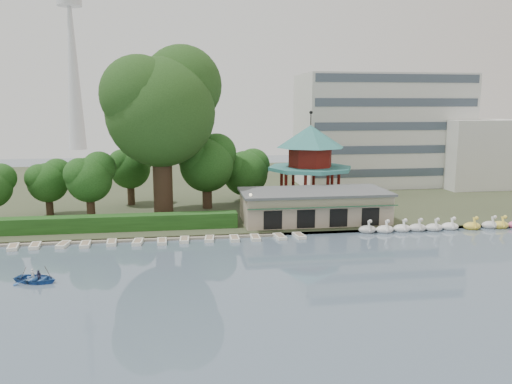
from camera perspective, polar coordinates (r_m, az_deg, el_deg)
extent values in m
plane|color=slate|center=(41.52, 0.88, -11.15)|extent=(220.00, 220.00, 0.00)
cube|color=#424930|center=(91.65, -4.32, 0.62)|extent=(220.00, 70.00, 0.40)
cube|color=gray|center=(57.81, -1.87, -4.91)|extent=(220.00, 0.60, 0.30)
cube|color=gray|center=(57.67, -13.84, -5.26)|extent=(34.00, 1.60, 0.24)
cube|color=tan|center=(63.67, 6.62, -1.69)|extent=(18.00, 8.00, 3.60)
cube|color=#595B5E|center=(63.31, 6.65, 0.04)|extent=(18.60, 8.60, 0.30)
cube|color=#194C2D|center=(59.46, 7.70, -1.76)|extent=(18.00, 1.59, 0.45)
cylinder|color=tan|center=(73.89, 6.11, -1.02)|extent=(10.40, 10.40, 1.20)
cylinder|color=teal|center=(73.14, 6.18, 2.71)|extent=(12.40, 12.40, 0.50)
cylinder|color=maroon|center=(72.95, 6.21, 4.00)|extent=(6.40, 6.40, 2.80)
cone|color=teal|center=(72.71, 6.25, 6.35)|extent=(10.00, 10.00, 3.20)
cylinder|color=black|center=(72.60, 6.29, 8.32)|extent=(0.16, 0.16, 1.80)
cube|color=silver|center=(95.50, 14.08, 6.88)|extent=(30.00, 14.00, 20.00)
cube|color=silver|center=(97.80, 24.06, 4.03)|extent=(14.00, 10.00, 12.00)
cone|color=silver|center=(182.43, -20.23, 14.03)|extent=(6.00, 6.00, 60.00)
cylinder|color=silver|center=(184.79, -20.58, 19.59)|extent=(8.00, 8.00, 2.00)
cube|color=#22501A|center=(60.93, -16.41, -3.43)|extent=(30.00, 2.00, 1.80)
cylinder|color=black|center=(59.10, -0.62, -2.33)|extent=(0.12, 0.12, 4.00)
sphere|color=beige|center=(58.70, -0.62, -0.33)|extent=(0.36, 0.36, 0.36)
cylinder|color=#3A281C|center=(66.92, -10.63, 1.97)|extent=(2.54, 2.54, 10.98)
sphere|color=#25491A|center=(66.31, -10.85, 8.94)|extent=(14.13, 14.13, 14.13)
sphere|color=#25491A|center=(68.42, -8.46, 11.97)|extent=(10.60, 10.60, 10.60)
sphere|color=#25491A|center=(65.06, -13.18, 10.78)|extent=(9.89, 9.89, 9.89)
cylinder|color=#3A281C|center=(66.48, -18.37, -1.36)|extent=(1.02, 1.02, 4.26)
sphere|color=#22501A|center=(65.96, -18.52, 1.33)|extent=(5.67, 5.67, 5.67)
sphere|color=#22501A|center=(66.43, -17.50, 2.63)|extent=(4.25, 4.25, 4.25)
sphere|color=#22501A|center=(65.48, -19.50, 1.97)|extent=(3.97, 3.97, 3.97)
cylinder|color=#3A281C|center=(71.66, -22.54, -1.10)|extent=(0.94, 0.94, 3.59)
sphere|color=#22501A|center=(71.24, -22.68, 1.00)|extent=(5.22, 5.22, 5.22)
sphere|color=#22501A|center=(71.58, -21.78, 2.03)|extent=(3.92, 3.92, 3.92)
sphere|color=#22501A|center=(70.87, -23.54, 1.49)|extent=(3.66, 3.66, 3.66)
cylinder|color=#3A281C|center=(71.34, -5.61, 0.13)|extent=(1.36, 1.36, 4.97)
sphere|color=#22501A|center=(70.82, -5.66, 3.07)|extent=(7.56, 7.56, 7.56)
sphere|color=#22501A|center=(71.86, -4.52, 4.46)|extent=(5.67, 5.67, 5.67)
sphere|color=#22501A|center=(69.91, -6.73, 3.78)|extent=(5.29, 5.29, 5.29)
sphere|color=#22501A|center=(70.40, -27.12, 1.42)|extent=(3.75, 3.75, 3.75)
cylinder|color=#3A281C|center=(75.90, -1.22, 0.21)|extent=(1.22, 1.22, 3.51)
sphere|color=#22501A|center=(75.50, -1.23, 2.15)|extent=(6.80, 6.80, 6.80)
sphere|color=#22501A|center=(76.54, -0.31, 3.11)|extent=(5.10, 5.10, 5.10)
sphere|color=#22501A|center=(74.61, -2.07, 2.60)|extent=(4.76, 4.76, 4.76)
cylinder|color=#3A281C|center=(75.67, -14.10, 0.19)|extent=(1.05, 1.05, 4.33)
sphere|color=#22501A|center=(75.21, -14.21, 2.60)|extent=(5.83, 5.83, 5.83)
sphere|color=#22501A|center=(75.81, -13.31, 3.74)|extent=(4.37, 4.37, 4.37)
sphere|color=#22501A|center=(74.65, -15.06, 3.18)|extent=(4.08, 4.08, 4.08)
ellipsoid|color=silver|center=(60.81, 12.60, -4.21)|extent=(2.16, 1.44, 0.99)
cylinder|color=silver|center=(60.18, 12.81, -3.82)|extent=(0.26, 0.79, 1.29)
sphere|color=silver|center=(59.76, 12.93, -3.28)|extent=(0.44, 0.44, 0.44)
ellipsoid|color=white|center=(61.36, 14.50, -4.16)|extent=(2.16, 1.44, 0.99)
cylinder|color=white|center=(60.74, 14.72, -3.78)|extent=(0.26, 0.79, 1.29)
sphere|color=white|center=(60.33, 14.86, -3.24)|extent=(0.44, 0.44, 0.44)
ellipsoid|color=white|center=(62.40, 16.34, -4.01)|extent=(2.16, 1.44, 0.99)
cylinder|color=white|center=(61.79, 16.57, -3.64)|extent=(0.26, 0.79, 1.29)
sphere|color=white|center=(61.38, 16.72, -3.11)|extent=(0.44, 0.44, 0.44)
ellipsoid|color=silver|center=(63.22, 17.96, -3.92)|extent=(2.16, 1.44, 0.99)
cylinder|color=silver|center=(62.62, 18.21, -3.55)|extent=(0.26, 0.79, 1.29)
sphere|color=silver|center=(62.21, 18.37, -3.02)|extent=(0.44, 0.44, 0.44)
ellipsoid|color=silver|center=(63.97, 19.65, -3.86)|extent=(2.16, 1.44, 0.99)
cylinder|color=silver|center=(63.38, 19.91, -3.49)|extent=(0.26, 0.79, 1.29)
sphere|color=silver|center=(62.98, 20.08, -2.97)|extent=(0.44, 0.44, 0.44)
ellipsoid|color=white|center=(65.23, 21.27, -3.70)|extent=(2.16, 1.44, 0.99)
cylinder|color=white|center=(64.65, 21.54, -3.33)|extent=(0.26, 0.79, 1.29)
sphere|color=white|center=(64.26, 21.71, -2.83)|extent=(0.44, 0.44, 0.44)
ellipsoid|color=#FFDC48|center=(66.45, 23.45, -3.60)|extent=(2.16, 1.44, 0.99)
cylinder|color=#FFDC48|center=(65.87, 23.73, -3.24)|extent=(0.26, 0.79, 1.29)
sphere|color=#FFDC48|center=(65.49, 23.91, -2.74)|extent=(0.44, 0.44, 0.44)
ellipsoid|color=silver|center=(67.96, 25.18, -3.44)|extent=(2.16, 1.44, 0.99)
cylinder|color=silver|center=(67.40, 25.47, -3.09)|extent=(0.26, 0.79, 1.29)
sphere|color=silver|center=(67.03, 25.66, -2.60)|extent=(0.44, 0.44, 0.44)
ellipsoid|color=#FFE04B|center=(68.51, 26.12, -3.41)|extent=(2.16, 1.44, 0.99)
cylinder|color=#FFE04B|center=(67.96, 26.41, -3.06)|extent=(0.26, 0.79, 1.29)
sphere|color=#FFE04B|center=(67.59, 26.60, -2.58)|extent=(0.44, 0.44, 0.44)
cube|color=white|center=(58.66, -26.01, -5.68)|extent=(1.38, 2.44, 0.36)
cube|color=white|center=(58.23, -23.92, -5.63)|extent=(1.25, 2.40, 0.36)
cube|color=white|center=(57.56, -21.16, -5.62)|extent=(1.28, 2.41, 0.36)
cube|color=white|center=(56.87, -18.93, -5.67)|extent=(1.13, 2.36, 0.36)
cube|color=white|center=(56.75, -16.17, -5.55)|extent=(1.18, 2.37, 0.36)
cube|color=white|center=(56.21, -13.35, -5.58)|extent=(1.14, 2.36, 0.36)
cube|color=white|center=(55.90, -10.70, -5.56)|extent=(1.09, 2.34, 0.36)
cube|color=white|center=(56.15, -8.19, -5.42)|extent=(1.12, 2.35, 0.36)
cube|color=white|center=(56.25, -5.34, -5.33)|extent=(1.23, 2.39, 0.36)
cube|color=white|center=(56.18, -2.48, -5.32)|extent=(1.03, 2.31, 0.36)
cube|color=white|center=(56.44, -0.09, -5.24)|extent=(1.03, 2.31, 0.36)
cube|color=white|center=(56.95, 2.73, -5.11)|extent=(1.31, 2.42, 0.36)
cube|color=white|center=(57.47, 4.95, -5.00)|extent=(1.26, 2.40, 0.36)
imported|color=#3364AC|center=(47.05, -23.87, -8.76)|extent=(6.20, 5.36, 1.08)
imported|color=silver|center=(47.29, -24.16, -8.60)|extent=(0.44, 0.36, 1.02)
imported|color=#2F2F4A|center=(46.77, -23.58, -8.78)|extent=(0.59, 0.52, 0.99)
cylinder|color=#3A281C|center=(47.45, -25.26, -8.95)|extent=(0.94, 0.29, 2.01)
cylinder|color=#3A281C|center=(46.80, -22.42, -9.00)|extent=(0.94, 0.29, 2.01)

